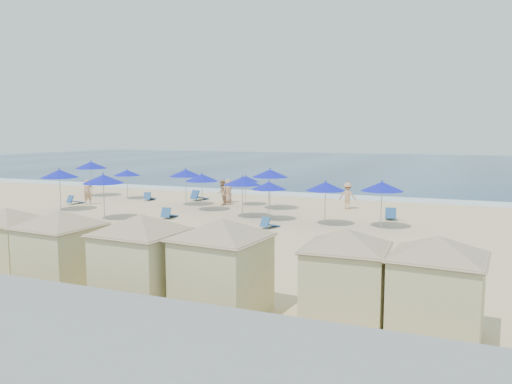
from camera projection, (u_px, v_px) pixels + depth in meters
ground at (173, 229)px, 25.10m from camera, size 160.00×160.00×0.00m
ocean at (366, 164)px, 75.59m from camera, size 160.00×80.00×0.06m
surf_line at (278, 194)px, 39.32m from camera, size 160.00×2.50×0.08m
trash_bin at (200, 242)px, 20.23m from camera, size 0.91×0.91×0.83m
cabana_1 at (7, 234)px, 16.52m from camera, size 4.14×4.14×2.61m
cabana_2 at (61, 240)px, 15.15m from camera, size 4.38×4.38×2.75m
cabana_3 at (141, 248)px, 13.86m from camera, size 4.54×4.54×2.85m
cabana_4 at (222, 254)px, 13.15m from camera, size 4.54×4.54×2.86m
cabana_5 at (346, 264)px, 12.53m from camera, size 4.29×4.29×2.69m
cabana_6 at (438, 275)px, 11.52m from camera, size 4.31×4.31×2.72m
umbrella_0 at (91, 165)px, 37.75m from camera, size 2.41×2.41×2.74m
umbrella_1 at (59, 174)px, 30.80m from camera, size 2.33×2.33×2.65m
umbrella_2 at (127, 173)px, 36.22m from camera, size 1.95×1.95×2.22m
umbrella_3 at (103, 179)px, 27.59m from camera, size 2.30×2.30×2.62m
umbrella_4 at (186, 173)px, 33.00m from camera, size 2.21×2.21×2.51m
umbrella_5 at (202, 178)px, 30.73m from camera, size 2.10×2.10×2.39m
umbrella_6 at (242, 181)px, 28.19m from camera, size 2.13×2.13×2.43m
umbrella_7 at (246, 179)px, 33.15m from camera, size 1.80×1.80×2.05m
umbrella_8 at (269, 186)px, 27.32m from camera, size 1.96×1.96×2.23m
umbrella_9 at (270, 173)px, 31.26m from camera, size 2.32×2.32×2.64m
umbrella_10 at (382, 187)px, 25.06m from camera, size 2.16×2.16×2.46m
umbrella_11 at (325, 186)px, 25.86m from camera, size 2.08×2.08×2.37m
beach_chair_0 at (74, 201)px, 33.88m from camera, size 0.76×1.24×0.63m
beach_chair_1 at (149, 197)px, 35.72m from camera, size 0.69×1.20×0.62m
beach_chair_2 at (198, 197)px, 35.74m from camera, size 0.92×1.50×0.77m
beach_chair_3 at (169, 214)px, 28.23m from camera, size 0.63×1.24×0.66m
beach_chair_4 at (269, 224)px, 25.31m from camera, size 0.81×1.22×0.62m
beach_chair_5 at (390, 215)px, 27.82m from camera, size 0.77×1.38×0.72m
beachgoer_0 at (88, 192)px, 33.59m from camera, size 0.67×0.74×1.69m
beachgoer_1 at (222, 192)px, 33.23m from camera, size 0.87×0.99×1.72m
beachgoer_2 at (348, 196)px, 31.55m from camera, size 1.12×0.68×1.70m
beachgoer_3 at (228, 191)px, 34.43m from camera, size 0.94×0.92×1.64m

